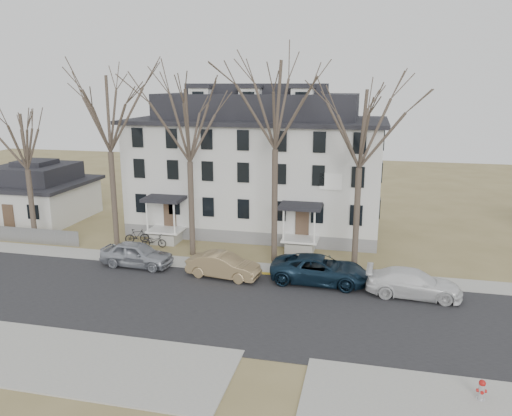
% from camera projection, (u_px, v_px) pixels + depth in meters
% --- Properties ---
extents(ground, '(120.00, 120.00, 0.00)m').
position_uv_depth(ground, '(219.00, 323.00, 25.80)').
color(ground, olive).
rests_on(ground, ground).
extents(main_road, '(120.00, 10.00, 0.04)m').
position_uv_depth(main_road, '(230.00, 306.00, 27.69)').
color(main_road, '#27272A').
rests_on(main_road, ground).
extents(far_sidewalk, '(120.00, 2.00, 0.08)m').
position_uv_depth(far_sidewalk, '(254.00, 269.00, 33.36)').
color(far_sidewalk, '#A09F97').
rests_on(far_sidewalk, ground).
extents(near_sidewalk_left, '(20.00, 5.00, 0.08)m').
position_uv_depth(near_sidewalk_left, '(20.00, 354.00, 22.81)').
color(near_sidewalk_left, '#A09F97').
rests_on(near_sidewalk_left, ground).
extents(yellow_curb, '(14.00, 0.25, 0.06)m').
position_uv_depth(yellow_curb, '(328.00, 280.00, 31.42)').
color(yellow_curb, gold).
rests_on(yellow_curb, ground).
extents(boarding_house, '(20.80, 12.36, 12.05)m').
position_uv_depth(boarding_house, '(258.00, 165.00, 41.91)').
color(boarding_house, slate).
rests_on(boarding_house, ground).
extents(small_house, '(8.70, 8.70, 5.00)m').
position_uv_depth(small_house, '(38.00, 195.00, 45.17)').
color(small_house, silver).
rests_on(small_house, ground).
extents(fence, '(14.00, 0.06, 1.20)m').
position_uv_depth(fence, '(0.00, 240.00, 39.36)').
color(fence, gray).
rests_on(fence, ground).
extents(tree_far_left, '(8.40, 8.40, 13.72)m').
position_uv_depth(tree_far_left, '(108.00, 108.00, 34.96)').
color(tree_far_left, '#473B31').
rests_on(tree_far_left, ground).
extents(tree_mid_left, '(7.80, 7.80, 12.74)m').
position_uv_depth(tree_mid_left, '(189.00, 120.00, 33.83)').
color(tree_mid_left, '#473B31').
rests_on(tree_mid_left, ground).
extents(tree_center, '(9.00, 9.00, 14.70)m').
position_uv_depth(tree_center, '(276.00, 99.00, 32.17)').
color(tree_center, '#473B31').
rests_on(tree_center, ground).
extents(tree_mid_right, '(7.80, 7.80, 12.74)m').
position_uv_depth(tree_mid_right, '(361.00, 123.00, 31.33)').
color(tree_mid_right, '#473B31').
rests_on(tree_mid_right, ground).
extents(tree_bungalow, '(6.60, 6.60, 10.78)m').
position_uv_depth(tree_bungalow, '(24.00, 138.00, 37.02)').
color(tree_bungalow, '#473B31').
rests_on(tree_bungalow, ground).
extents(car_silver, '(5.00, 2.23, 1.67)m').
position_uv_depth(car_silver, '(137.00, 255.00, 33.57)').
color(car_silver, '#9CA0A9').
rests_on(car_silver, ground).
extents(car_tan, '(4.87, 2.26, 1.54)m').
position_uv_depth(car_tan, '(223.00, 266.00, 31.64)').
color(car_tan, '#8C744E').
rests_on(car_tan, ground).
extents(car_navy, '(6.09, 2.94, 1.67)m').
position_uv_depth(car_navy, '(320.00, 270.00, 30.80)').
color(car_navy, '#102132').
rests_on(car_navy, ground).
extents(car_white, '(5.48, 2.43, 1.56)m').
position_uv_depth(car_white, '(413.00, 284.00, 28.81)').
color(car_white, white).
rests_on(car_white, ground).
extents(bicycle_left, '(1.95, 0.84, 0.99)m').
position_uv_depth(bicycle_left, '(154.00, 241.00, 37.52)').
color(bicycle_left, black).
rests_on(bicycle_left, ground).
extents(bicycle_right, '(1.88, 1.27, 1.10)m').
position_uv_depth(bicycle_right, '(137.00, 236.00, 38.55)').
color(bicycle_right, black).
rests_on(bicycle_right, ground).
extents(fire_hydrant, '(0.38, 0.35, 0.91)m').
position_uv_depth(fire_hydrant, '(481.00, 390.00, 19.34)').
color(fire_hydrant, '#B7B7BA').
rests_on(fire_hydrant, ground).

